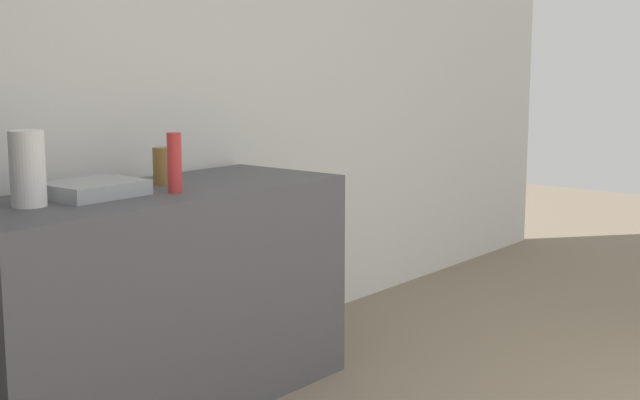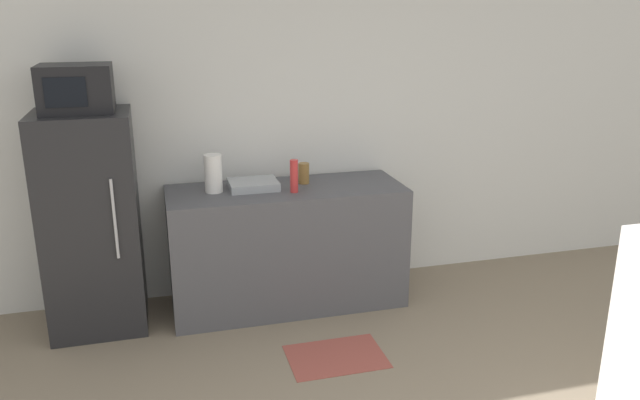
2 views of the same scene
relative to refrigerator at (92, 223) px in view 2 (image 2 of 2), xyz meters
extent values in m
cube|color=silver|center=(1.58, 0.37, 0.52)|extent=(8.00, 0.06, 2.60)
cube|color=#232326|center=(0.00, 0.00, 0.00)|extent=(0.64, 0.61, 1.56)
cylinder|color=#B7B7BC|center=(0.18, -0.32, 0.12)|extent=(0.02, 0.02, 0.55)
cube|color=black|center=(0.00, 0.00, 0.94)|extent=(0.46, 0.39, 0.31)
cube|color=black|center=(-0.05, -0.20, 0.94)|extent=(0.25, 0.01, 0.19)
cube|color=#4C4C51|center=(1.39, -0.02, -0.31)|extent=(1.77, 0.67, 0.93)
cube|color=#9EA3A8|center=(1.15, 0.04, 0.18)|extent=(0.36, 0.29, 0.06)
cylinder|color=red|center=(1.43, -0.14, 0.28)|extent=(0.06, 0.06, 0.24)
cylinder|color=olive|center=(1.55, 0.08, 0.23)|extent=(0.08, 0.08, 0.16)
cylinder|color=white|center=(0.86, 0.02, 0.29)|extent=(0.13, 0.13, 0.28)
cube|color=#99473D|center=(1.53, -0.90, -0.78)|extent=(0.64, 0.45, 0.01)
camera|label=1|loc=(-0.96, -2.81, 0.70)|focal=50.00mm
camera|label=2|loc=(0.47, -4.40, 1.44)|focal=35.00mm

